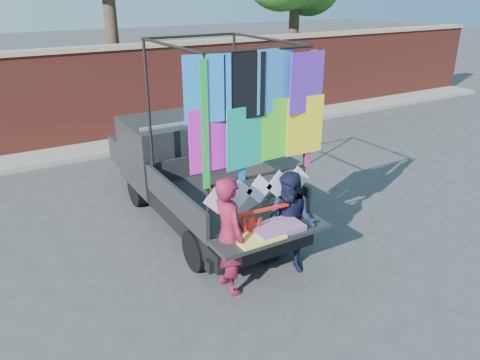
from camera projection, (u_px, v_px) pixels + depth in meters
ground at (218, 258)px, 7.51m from camera, size 90.00×90.00×0.00m
brick_wall at (94, 96)px, 12.56m from camera, size 30.00×0.45×2.61m
curb at (107, 147)px, 12.49m from camera, size 30.00×1.20×0.12m
pickup_truck at (185, 168)px, 8.94m from camera, size 2.10×5.27×3.32m
woman at (229, 235)px, 6.44m from camera, size 0.44×0.65×1.73m
man at (291, 223)px, 6.94m from camera, size 0.92×0.97×1.58m
streamer_bundle at (256, 224)px, 6.59m from camera, size 0.89×0.11×0.61m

